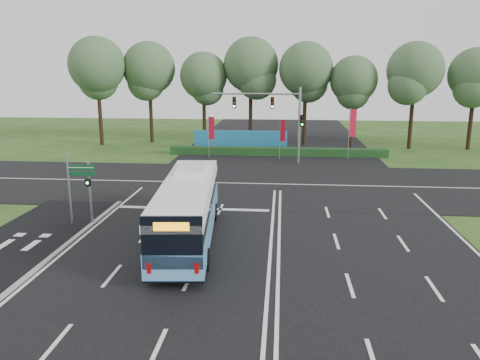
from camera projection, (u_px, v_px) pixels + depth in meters
The scene contains 15 objects.
ground at pixel (271, 240), 24.01m from camera, with size 120.00×120.00×0.00m, color #244918.
road_main at pixel (271, 240), 24.01m from camera, with size 20.00×120.00×0.04m, color black.
road_cross at pixel (275, 184), 35.64m from camera, with size 120.00×14.00×0.05m, color black.
bike_path at pixel (6, 253), 22.19m from camera, with size 5.00×18.00×0.06m, color black.
kerb_strip at pixel (55, 254), 21.98m from camera, with size 0.25×18.00×0.12m, color gray.
city_bus at pixel (188, 209), 23.57m from camera, with size 3.51×11.85×3.35m.
pedestrian_signal at pixel (90, 191), 26.08m from camera, with size 0.32×0.42×3.57m.
street_sign at pixel (75, 181), 25.73m from camera, with size 1.57×0.18×4.03m.
banner_flag_left at pixel (211, 131), 45.86m from camera, with size 0.61×0.10×4.15m.
banner_flag_mid at pixel (282, 133), 45.24m from camera, with size 0.55×0.25×3.94m.
banner_flag_right at pixel (352, 126), 45.06m from camera, with size 0.71×0.27×4.97m.
traffic_light_gantry at pixel (280, 113), 42.80m from camera, with size 8.41×0.28×7.00m.
hedge at pixel (277, 152), 47.67m from camera, with size 22.00×1.20×0.80m, color #153C18.
blue_hoarding at pixel (241, 141), 50.29m from camera, with size 10.00×0.30×2.20m, color #1D6FA0.
eucalyptus_row at pixel (290, 71), 52.13m from camera, with size 52.71×9.24×12.28m.
Camera 1 is at (0.44, -22.72, 8.51)m, focal length 35.00 mm.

